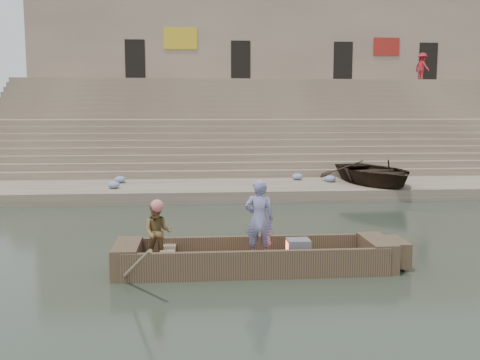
{
  "coord_description": "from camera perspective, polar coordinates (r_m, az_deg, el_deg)",
  "views": [
    {
      "loc": [
        -5.11,
        -12.44,
        3.21
      ],
      "look_at": [
        -3.93,
        1.57,
        1.4
      ],
      "focal_mm": 40.03,
      "sensor_mm": 36.0,
      "label": 1
    }
  ],
  "objects": [
    {
      "name": "pedestrian",
      "position": [
        37.18,
        18.84,
        11.36
      ],
      "size": [
        0.99,
        1.28,
        1.75
      ],
      "primitive_type": "imported",
      "rotation": [
        0.0,
        0.0,
        1.91
      ],
      "color": "#AD1D28",
      "rests_on": "upper_landing"
    },
    {
      "name": "ghat_steps",
      "position": [
        30.1,
        4.99,
        4.61
      ],
      "size": [
        32.0,
        11.0,
        5.2
      ],
      "color": "gray",
      "rests_on": "ground"
    },
    {
      "name": "standing_man",
      "position": [
        10.89,
        2.06,
        -4.2
      ],
      "size": [
        0.64,
        0.47,
        1.62
      ],
      "primitive_type": "imported",
      "rotation": [
        0.0,
        0.0,
        3.0
      ],
      "color": "navy",
      "rests_on": "main_rowboat"
    },
    {
      "name": "ground",
      "position": [
        13.82,
        17.14,
        -6.42
      ],
      "size": [
        120.0,
        120.0,
        0.0
      ],
      "primitive_type": "plane",
      "color": "#2B3729",
      "rests_on": "ground"
    },
    {
      "name": "television",
      "position": [
        11.06,
        6.17,
        -7.31
      ],
      "size": [
        0.46,
        0.42,
        0.4
      ],
      "color": "slate",
      "rests_on": "main_rowboat"
    },
    {
      "name": "cloth_bundles",
      "position": [
        21.29,
        4.39,
        0.09
      ],
      "size": [
        16.77,
        2.34,
        0.26
      ],
      "color": "#3F5999",
      "rests_on": "lower_landing"
    },
    {
      "name": "building_wall",
      "position": [
        39.34,
        2.72,
        10.8
      ],
      "size": [
        32.0,
        5.07,
        11.2
      ],
      "color": "tan",
      "rests_on": "ground"
    },
    {
      "name": "main_rowboat",
      "position": [
        11.02,
        1.54,
        -9.0
      ],
      "size": [
        5.0,
        1.3,
        0.22
      ],
      "primitive_type": "cube",
      "color": "brown",
      "rests_on": "ground"
    },
    {
      "name": "upper_landing",
      "position": [
        35.32,
        3.54,
        6.32
      ],
      "size": [
        32.0,
        3.0,
        5.2
      ],
      "primitive_type": "cube",
      "color": "gray",
      "rests_on": "ground"
    },
    {
      "name": "beached_rowboat",
      "position": [
        21.41,
        14.12,
        0.84
      ],
      "size": [
        4.01,
        5.06,
        0.94
      ],
      "primitive_type": "imported",
      "rotation": [
        0.0,
        0.0,
        0.18
      ],
      "color": "#2D2116",
      "rests_on": "lower_landing"
    },
    {
      "name": "lower_landing",
      "position": [
        21.28,
        9.14,
        -0.89
      ],
      "size": [
        32.0,
        4.0,
        0.4
      ],
      "primitive_type": "cube",
      "color": "gray",
      "rests_on": "ground"
    },
    {
      "name": "rowing_man",
      "position": [
        10.82,
        -8.78,
        -5.53
      ],
      "size": [
        0.61,
        0.49,
        1.19
      ],
      "primitive_type": "imported",
      "rotation": [
        0.0,
        0.0,
        -0.08
      ],
      "color": "#2A7E31",
      "rests_on": "main_rowboat"
    },
    {
      "name": "rowboat_trim",
      "position": [
        10.98,
        2.63,
        -8.0
      ],
      "size": [
        6.04,
        2.63,
        1.86
      ],
      "color": "brown",
      "rests_on": "ground"
    },
    {
      "name": "mid_landing",
      "position": [
        28.46,
        5.56,
        3.65
      ],
      "size": [
        32.0,
        3.0,
        2.8
      ],
      "primitive_type": "cube",
      "color": "gray",
      "rests_on": "ground"
    }
  ]
}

